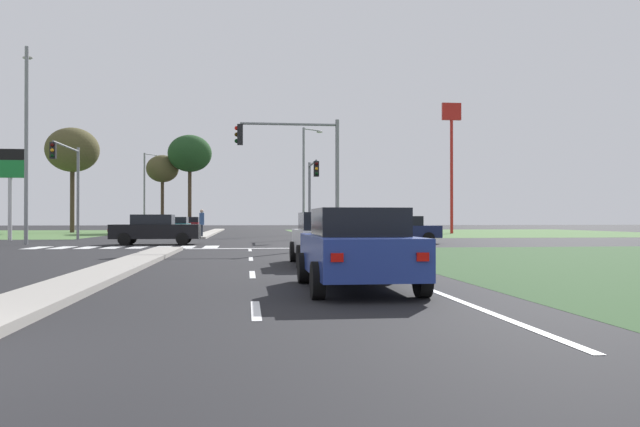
% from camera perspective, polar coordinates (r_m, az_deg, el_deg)
% --- Properties ---
extents(ground_plane, '(200.00, 200.00, 0.00)m').
position_cam_1_polar(ground_plane, '(36.04, -12.02, -2.64)').
color(ground_plane, black).
extents(grass_verge_far_right, '(35.00, 35.00, 0.01)m').
position_cam_1_polar(grass_verge_far_right, '(64.30, 13.49, -1.69)').
color(grass_verge_far_right, '#476B38').
rests_on(grass_verge_far_right, ground).
extents(median_island_near, '(1.20, 22.00, 0.14)m').
position_cam_1_polar(median_island_near, '(17.24, -17.96, -4.75)').
color(median_island_near, gray).
rests_on(median_island_near, ground).
extents(median_island_far, '(1.20, 36.00, 0.14)m').
position_cam_1_polar(median_island_far, '(60.97, -9.82, -1.70)').
color(median_island_far, '#ADA89E').
rests_on(median_island_far, ground).
extents(lane_dash_near, '(0.14, 2.00, 0.01)m').
position_cam_1_polar(lane_dash_near, '(9.43, -5.85, -8.74)').
color(lane_dash_near, silver).
rests_on(lane_dash_near, ground).
extents(lane_dash_second, '(0.14, 2.00, 0.01)m').
position_cam_1_polar(lane_dash_second, '(15.39, -6.17, -5.53)').
color(lane_dash_second, silver).
rests_on(lane_dash_second, ground).
extents(lane_dash_third, '(0.14, 2.00, 0.01)m').
position_cam_1_polar(lane_dash_third, '(21.38, -6.30, -4.12)').
color(lane_dash_third, silver).
rests_on(lane_dash_third, ground).
extents(lane_dash_fourth, '(0.14, 2.00, 0.01)m').
position_cam_1_polar(lane_dash_fourth, '(27.37, -6.38, -3.33)').
color(lane_dash_fourth, silver).
rests_on(lane_dash_fourth, ground).
extents(edge_line_right, '(0.14, 24.00, 0.01)m').
position_cam_1_polar(edge_line_right, '(18.25, 4.38, -4.74)').
color(edge_line_right, silver).
rests_on(edge_line_right, ground).
extents(stop_bar_near, '(6.40, 0.50, 0.01)m').
position_cam_1_polar(stop_bar_near, '(28.90, -5.80, -3.18)').
color(stop_bar_near, silver).
rests_on(stop_bar_near, ground).
extents(crosswalk_bar_near, '(0.70, 2.80, 0.01)m').
position_cam_1_polar(crosswalk_bar_near, '(32.21, -24.33, -2.86)').
color(crosswalk_bar_near, silver).
rests_on(crosswalk_bar_near, ground).
extents(crosswalk_bar_second, '(0.70, 2.80, 0.01)m').
position_cam_1_polar(crosswalk_bar_second, '(31.88, -22.36, -2.89)').
color(crosswalk_bar_second, silver).
rests_on(crosswalk_bar_second, ground).
extents(crosswalk_bar_third, '(0.70, 2.80, 0.01)m').
position_cam_1_polar(crosswalk_bar_third, '(31.59, -20.35, -2.92)').
color(crosswalk_bar_third, silver).
rests_on(crosswalk_bar_third, ground).
extents(crosswalk_bar_fourth, '(0.70, 2.80, 0.01)m').
position_cam_1_polar(crosswalk_bar_fourth, '(31.33, -18.30, -2.94)').
color(crosswalk_bar_fourth, silver).
rests_on(crosswalk_bar_fourth, ground).
extents(crosswalk_bar_fifth, '(0.70, 2.80, 0.01)m').
position_cam_1_polar(crosswalk_bar_fifth, '(31.12, -16.23, -2.97)').
color(crosswalk_bar_fifth, silver).
rests_on(crosswalk_bar_fifth, ground).
extents(crosswalk_bar_sixth, '(0.70, 2.80, 0.01)m').
position_cam_1_polar(crosswalk_bar_sixth, '(30.95, -14.13, -2.98)').
color(crosswalk_bar_sixth, silver).
rests_on(crosswalk_bar_sixth, ground).
extents(crosswalk_bar_seventh, '(0.70, 2.80, 0.01)m').
position_cam_1_polar(crosswalk_bar_seventh, '(30.83, -12.00, -3.00)').
color(crosswalk_bar_seventh, silver).
rests_on(crosswalk_bar_seventh, ground).
extents(crosswalk_bar_eighth, '(0.70, 2.80, 0.01)m').
position_cam_1_polar(crosswalk_bar_eighth, '(30.74, -9.86, -3.01)').
color(crosswalk_bar_eighth, silver).
rests_on(crosswalk_bar_eighth, ground).
extents(car_blue_near, '(2.04, 4.26, 1.56)m').
position_cam_1_polar(car_blue_near, '(12.04, 3.40, -3.17)').
color(car_blue_near, navy).
rests_on(car_blue_near, ground).
extents(car_navy_second, '(4.40, 2.05, 1.51)m').
position_cam_1_polar(car_navy_second, '(34.93, 7.27, -1.45)').
color(car_navy_second, '#161E47').
rests_on(car_navy_second, ground).
extents(car_black_third, '(4.60, 2.07, 1.59)m').
position_cam_1_polar(car_black_third, '(34.24, -14.74, -1.40)').
color(car_black_third, black).
rests_on(car_black_third, ground).
extents(car_teal_fourth, '(2.02, 4.41, 1.52)m').
position_cam_1_polar(car_teal_fourth, '(53.08, -12.82, -1.11)').
color(car_teal_fourth, '#19565B').
rests_on(car_teal_fourth, ground).
extents(car_white_fifth, '(1.96, 4.17, 1.55)m').
position_cam_1_polar(car_white_fifth, '(18.68, 0.55, -2.24)').
color(car_white_fifth, silver).
rests_on(car_white_fifth, ground).
extents(car_maroon_sixth, '(2.02, 4.46, 1.55)m').
position_cam_1_polar(car_maroon_sixth, '(63.72, -11.66, -0.99)').
color(car_maroon_sixth, maroon).
rests_on(car_maroon_sixth, ground).
extents(traffic_signal_near_right, '(4.90, 0.32, 6.05)m').
position_cam_1_polar(traffic_signal_near_right, '(29.50, -1.72, 4.95)').
color(traffic_signal_near_right, gray).
rests_on(traffic_signal_near_right, ground).
extents(traffic_signal_far_right, '(0.32, 4.58, 5.21)m').
position_cam_1_polar(traffic_signal_far_right, '(41.03, -0.72, 2.64)').
color(traffic_signal_far_right, gray).
rests_on(traffic_signal_far_right, ground).
extents(traffic_signal_far_left, '(0.32, 5.68, 6.03)m').
position_cam_1_polar(traffic_signal_far_left, '(42.00, -21.81, 3.41)').
color(traffic_signal_far_left, gray).
rests_on(traffic_signal_far_left, ground).
extents(street_lamp_second, '(0.87, 1.86, 10.49)m').
position_cam_1_polar(street_lamp_second, '(36.95, -25.12, 6.41)').
color(street_lamp_second, gray).
rests_on(street_lamp_second, ground).
extents(street_lamp_third, '(1.88, 1.33, 9.26)m').
position_cam_1_polar(street_lamp_third, '(54.31, -1.36, 3.52)').
color(street_lamp_third, gray).
rests_on(street_lamp_third, ground).
extents(street_lamp_fourth, '(1.58, 1.88, 8.86)m').
position_cam_1_polar(street_lamp_fourth, '(74.14, -15.56, 2.32)').
color(street_lamp_fourth, gray).
rests_on(street_lamp_fourth, ground).
extents(pedestrian_at_median, '(0.34, 0.34, 1.88)m').
position_cam_1_polar(pedestrian_at_median, '(44.58, -10.69, -0.58)').
color(pedestrian_at_median, '#232833').
rests_on(pedestrian_at_median, median_island_far).
extents(fastfood_pole_sign, '(1.80, 0.40, 12.18)m').
position_cam_1_polar(fastfood_pole_sign, '(60.16, 11.86, 6.66)').
color(fastfood_pole_sign, red).
rests_on(fastfood_pole_sign, ground).
extents(fuel_price_totem, '(1.80, 0.24, 5.74)m').
position_cam_1_polar(fuel_price_totem, '(43.87, -26.33, 3.26)').
color(fuel_price_totem, silver).
rests_on(fuel_price_totem, ground).
extents(treeline_second, '(5.19, 5.19, 10.46)m').
position_cam_1_polar(treeline_second, '(67.48, -21.57, 5.36)').
color(treeline_second, '#423323').
rests_on(treeline_second, ground).
extents(treeline_third, '(3.30, 3.30, 7.95)m').
position_cam_1_polar(treeline_third, '(66.89, -14.12, 3.91)').
color(treeline_third, '#423323').
rests_on(treeline_third, ground).
extents(treeline_fourth, '(4.44, 4.44, 9.94)m').
position_cam_1_polar(treeline_fourth, '(65.67, -11.75, 5.32)').
color(treeline_fourth, '#423323').
rests_on(treeline_fourth, ground).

